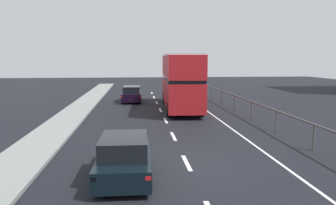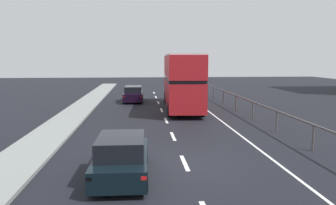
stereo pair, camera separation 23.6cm
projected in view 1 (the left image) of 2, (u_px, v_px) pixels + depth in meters
name	position (u px, v px, depth m)	size (l,w,h in m)	color
ground_plane	(187.00, 166.00, 12.45)	(74.86, 120.00, 0.10)	black
near_sidewalk_kerb	(12.00, 168.00, 11.81)	(2.16, 80.00, 0.14)	gray
lane_paint_markings	(202.00, 122.00, 20.76)	(3.67, 46.00, 0.01)	silver
bridge_side_railing	(252.00, 105.00, 21.76)	(0.10, 42.00, 1.18)	#4C4847
double_decker_bus_red	(180.00, 80.00, 26.21)	(2.96, 10.86, 4.32)	#AE181E
hatchback_car_near	(124.00, 158.00, 11.01)	(1.82, 4.09, 1.43)	black
sedan_car_ahead	(132.00, 94.00, 30.60)	(1.83, 4.35, 1.46)	black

